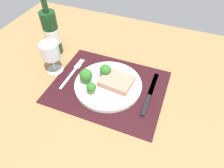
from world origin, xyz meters
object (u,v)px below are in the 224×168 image
at_px(plate, 108,85).
at_px(steak, 117,81).
at_px(knife, 149,96).
at_px(fork, 73,73).
at_px(wine_glass, 51,53).
at_px(wine_bottle, 51,32).

height_order(plate, steak, steak).
relative_size(steak, knife, 0.52).
bearing_deg(plate, steak, 21.10).
height_order(steak, fork, steak).
bearing_deg(wine_glass, knife, -0.10).
bearing_deg(wine_bottle, fork, -35.30).
bearing_deg(wine_glass, plate, -1.39).
bearing_deg(knife, wine_glass, 179.39).
xyz_separation_m(fork, knife, (0.33, -0.01, 0.00)).
distance_m(knife, wine_bottle, 0.50).
height_order(knife, wine_glass, wine_glass).
bearing_deg(wine_bottle, wine_glass, -59.09).
height_order(wine_bottle, wine_glass, wine_bottle).
distance_m(plate, fork, 0.17).
relative_size(plate, fork, 1.36).
distance_m(plate, steak, 0.04).
xyz_separation_m(steak, wine_bottle, (-0.35, 0.11, 0.07)).
distance_m(plate, wine_glass, 0.26).
xyz_separation_m(plate, steak, (0.03, 0.01, 0.02)).
distance_m(steak, knife, 0.13).
bearing_deg(wine_glass, steak, 1.19).
relative_size(fork, knife, 0.83).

